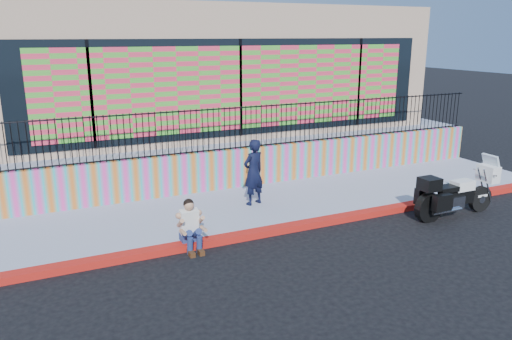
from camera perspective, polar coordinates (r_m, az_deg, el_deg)
ground at (r=11.85m, az=6.25°, el=-6.46°), size 90.00×90.00×0.00m
red_curb at (r=11.82m, az=6.26°, el=-6.12°), size 16.00×0.30×0.15m
sidewalk at (r=13.17m, az=2.56°, el=-3.77°), size 16.00×3.00×0.15m
mural_wall at (r=14.37m, az=-0.34°, el=0.47°), size 16.00×0.20×1.10m
metal_fence at (r=14.12m, az=-0.35°, el=4.99°), size 15.80×0.04×1.20m
elevated_platform at (r=19.02m, az=-6.75°, el=3.80°), size 16.00×10.00×1.25m
storefront_building at (r=18.48m, az=-6.79°, el=11.68°), size 14.00×8.06×4.00m
police_motorcycle at (r=13.17m, az=21.78°, el=-2.42°), size 2.36×0.78×1.47m
police_officer at (r=12.61m, az=-0.28°, el=-0.25°), size 0.71×0.58×1.69m
seated_man at (r=10.48m, az=-7.39°, el=-6.83°), size 0.54×0.71×1.06m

